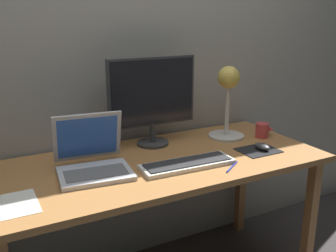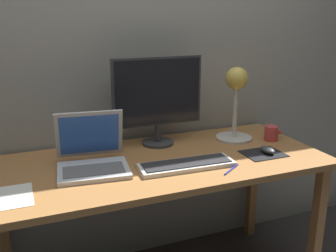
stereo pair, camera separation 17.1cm
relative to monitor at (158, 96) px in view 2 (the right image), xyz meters
name	(u,v)px [view 2 (the right image)]	position (x,y,z in m)	size (l,w,h in m)	color
back_wall	(133,35)	(-0.07, 0.18, 0.30)	(4.80, 0.06, 2.60)	#9E998E
desk	(160,175)	(-0.07, -0.22, -0.34)	(1.60, 0.70, 0.74)	#A8703D
monitor	(158,96)	(0.00, 0.00, 0.00)	(0.48, 0.17, 0.46)	#38383A
keyboard_main	(187,165)	(0.01, -0.35, -0.25)	(0.45, 0.16, 0.03)	silver
laptop	(92,153)	(-0.39, -0.19, -0.20)	(0.34, 0.34, 0.25)	silver
desk_lamp	(236,95)	(0.42, -0.08, -0.01)	(0.20, 0.20, 0.40)	beige
mousepad	(263,154)	(0.44, -0.34, -0.26)	(0.20, 0.16, 0.00)	black
mouse	(268,150)	(0.46, -0.34, -0.24)	(0.06, 0.10, 0.03)	#38383A
coffee_mug	(271,133)	(0.60, -0.17, -0.22)	(0.11, 0.07, 0.08)	#CC3F3F
paper_sheet_near_mouse	(12,197)	(-0.73, -0.37, -0.26)	(0.15, 0.21, 0.00)	white
pen	(232,169)	(0.18, -0.45, -0.26)	(0.01, 0.01, 0.14)	#2633A5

